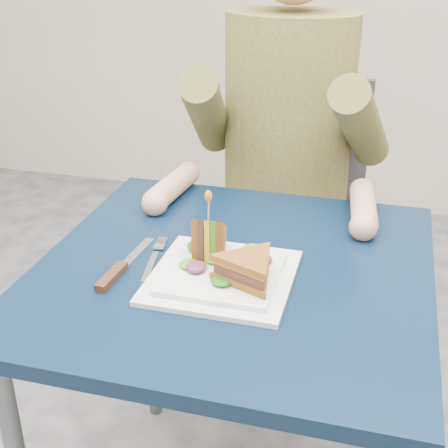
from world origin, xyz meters
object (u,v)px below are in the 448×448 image
(sandwich_flat, at_px, (248,269))
(diner, at_px, (288,100))
(sandwich_upright, at_px, (209,240))
(fork, at_px, (153,259))
(table, at_px, (233,300))
(knife, at_px, (117,272))
(chair, at_px, (289,213))
(plate, at_px, (222,275))

(sandwich_flat, bearing_deg, diner, 94.21)
(sandwich_upright, distance_m, fork, 0.12)
(table, height_order, knife, knife)
(chair, bearing_deg, knife, -105.03)
(diner, height_order, sandwich_upright, diner)
(table, relative_size, chair, 0.81)
(diner, height_order, plate, diner)
(sandwich_upright, bearing_deg, fork, -174.13)
(diner, relative_size, knife, 3.36)
(table, height_order, diner, diner)
(chair, xyz_separation_m, diner, (-0.00, -0.11, 0.37))
(fork, bearing_deg, diner, 74.83)
(chair, height_order, sandwich_upright, chair)
(diner, distance_m, sandwich_upright, 0.59)
(knife, bearing_deg, fork, 55.74)
(knife, bearing_deg, sandwich_upright, 26.99)
(sandwich_upright, bearing_deg, chair, 86.11)
(table, distance_m, fork, 0.18)
(plate, height_order, knife, plate)
(table, xyz_separation_m, diner, (-0.00, 0.56, 0.26))
(chair, relative_size, knife, 4.19)
(sandwich_flat, height_order, sandwich_upright, sandwich_upright)
(diner, xyz_separation_m, sandwich_upright, (-0.05, -0.57, -0.13))
(chair, distance_m, sandwich_flat, 0.79)
(chair, bearing_deg, sandwich_upright, -93.89)
(chair, relative_size, fork, 5.19)
(sandwich_flat, bearing_deg, chair, 93.58)
(table, height_order, sandwich_upright, sandwich_upright)
(chair, xyz_separation_m, fork, (-0.16, -0.69, 0.19))
(sandwich_upright, relative_size, fork, 0.75)
(table, relative_size, diner, 1.01)
(table, height_order, plate, plate)
(table, bearing_deg, fork, -172.01)
(plate, xyz_separation_m, sandwich_upright, (-0.04, 0.05, 0.05))
(plate, bearing_deg, knife, -169.73)
(table, distance_m, diner, 0.62)
(table, bearing_deg, chair, 90.00)
(knife, bearing_deg, diner, 72.53)
(chair, height_order, knife, chair)
(diner, relative_size, fork, 4.16)
(table, xyz_separation_m, sandwich_flat, (0.05, -0.08, 0.12))
(chair, height_order, sandwich_flat, chair)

